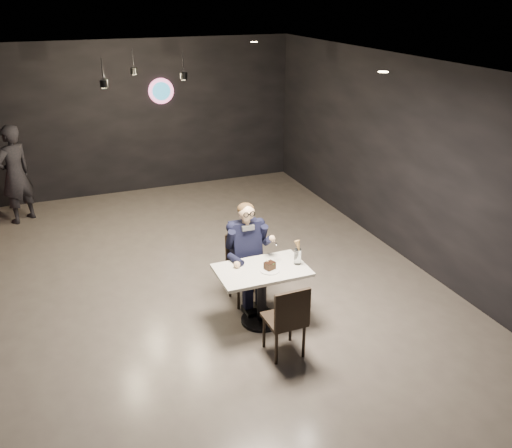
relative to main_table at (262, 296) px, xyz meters
name	(u,v)px	position (x,y,z in m)	size (l,w,h in m)	color
floor	(185,296)	(-0.75, 0.96, -0.38)	(9.00, 9.00, 0.00)	#6F655D
wall_sign	(161,91)	(0.05, 5.43, 1.62)	(0.50, 0.06, 0.50)	pink
pendant_lights	(140,61)	(-0.75, 2.96, 2.51)	(1.40, 1.20, 0.36)	black
main_table	(262,296)	(0.00, 0.00, 0.00)	(1.10, 0.70, 0.75)	white
chair_far	(246,270)	(0.00, 0.55, 0.09)	(0.42, 0.46, 0.92)	black
chair_near	(284,318)	(0.00, -0.67, 0.09)	(0.42, 0.46, 0.92)	black
seated_man	(246,252)	(0.00, 0.55, 0.34)	(0.60, 0.80, 1.44)	black
dessert_plate	(270,270)	(0.07, -0.08, 0.38)	(0.25, 0.25, 0.01)	white
cake_slice	(270,266)	(0.08, -0.06, 0.43)	(0.12, 0.10, 0.08)	black
mint_leaf	(272,264)	(0.10, -0.09, 0.47)	(0.07, 0.04, 0.01)	green
sundae_glass	(298,257)	(0.45, -0.04, 0.47)	(0.09, 0.09, 0.20)	silver
wafer_cone	(298,246)	(0.45, -0.07, 0.63)	(0.07, 0.07, 0.14)	tan
passerby	(15,174)	(-2.79, 4.59, 0.50)	(0.64, 0.42, 1.75)	black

